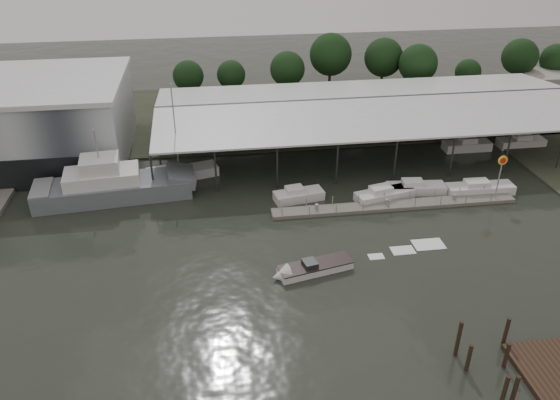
{
  "coord_description": "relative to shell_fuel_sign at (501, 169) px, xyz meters",
  "views": [
    {
      "loc": [
        -5.38,
        -41.19,
        30.55
      ],
      "look_at": [
        1.75,
        8.94,
        2.5
      ],
      "focal_mm": 35.0,
      "sensor_mm": 36.0,
      "label": 1
    }
  ],
  "objects": [
    {
      "name": "moored_cruiser_2",
      "position": [
        -8.5,
        3.0,
        -3.31
      ],
      "size": [
        7.0,
        2.84,
        1.7
      ],
      "rotation": [
        0.0,
        0.0,
        -0.1
      ],
      "color": "silver",
      "rests_on": "ground"
    },
    {
      "name": "ground",
      "position": [
        -27.0,
        -9.99,
        -3.93
      ],
      "size": [
        200.0,
        200.0,
        0.0
      ],
      "primitive_type": "plane",
      "color": "black",
      "rests_on": "ground"
    },
    {
      "name": "mooring_pilings",
      "position": [
        -13.09,
        -24.64,
        -2.91
      ],
      "size": [
        4.53,
        5.85,
        3.85
      ],
      "color": "#2F2117",
      "rests_on": "ground"
    },
    {
      "name": "horizon_tree_line",
      "position": [
        -1.81,
        38.15,
        2.2
      ],
      "size": [
        70.29,
        11.9,
        10.79
      ],
      "color": "#321E16",
      "rests_on": "ground"
    },
    {
      "name": "land_strip_far",
      "position": [
        -27.0,
        32.01,
        -3.83
      ],
      "size": [
        140.0,
        30.0,
        0.3
      ],
      "color": "#34382A",
      "rests_on": "ground"
    },
    {
      "name": "grey_trawler",
      "position": [
        -43.47,
        6.77,
        -2.35
      ],
      "size": [
        18.56,
        6.8,
        8.84
      ],
      "rotation": [
        0.0,
        0.0,
        0.1
      ],
      "color": "slate",
      "rests_on": "ground"
    },
    {
      "name": "white_sailboat",
      "position": [
        -36.86,
        10.5,
        -3.29
      ],
      "size": [
        10.87,
        5.35,
        12.29
      ],
      "rotation": [
        0.0,
        0.0,
        0.27
      ],
      "color": "silver",
      "rests_on": "ground"
    },
    {
      "name": "moored_cruiser_0",
      "position": [
        -22.52,
        3.21,
        -3.31
      ],
      "size": [
        5.98,
        3.13,
        1.7
      ],
      "rotation": [
        0.0,
        0.0,
        0.17
      ],
      "color": "silver",
      "rests_on": "ground"
    },
    {
      "name": "storage_warehouse",
      "position": [
        -55.0,
        19.95,
        1.36
      ],
      "size": [
        24.5,
        20.5,
        10.5
      ],
      "color": "#A9B0B4",
      "rests_on": "ground"
    },
    {
      "name": "shell_fuel_sign",
      "position": [
        0.0,
        0.0,
        0.0
      ],
      "size": [
        1.1,
        0.18,
        5.55
      ],
      "color": "gray",
      "rests_on": "ground"
    },
    {
      "name": "moored_cruiser_3",
      "position": [
        -1.08,
        1.85,
        -3.31
      ],
      "size": [
        8.02,
        2.4,
        1.7
      ],
      "rotation": [
        0.0,
        0.0,
        -0.03
      ],
      "color": "silver",
      "rests_on": "ground"
    },
    {
      "name": "floating_dock",
      "position": [
        -12.0,
        0.01,
        -3.72
      ],
      "size": [
        28.0,
        2.0,
        1.4
      ],
      "color": "slate",
      "rests_on": "ground"
    },
    {
      "name": "speedboat_underway",
      "position": [
        -23.92,
        -10.77,
        -3.53
      ],
      "size": [
        18.51,
        5.93,
        2.0
      ],
      "rotation": [
        0.0,
        0.0,
        3.36
      ],
      "color": "silver",
      "rests_on": "ground"
    },
    {
      "name": "covered_boat_shed",
      "position": [
        -10.0,
        18.01,
        2.2
      ],
      "size": [
        58.24,
        24.0,
        6.96
      ],
      "color": "silver",
      "rests_on": "ground"
    },
    {
      "name": "moored_cruiser_1",
      "position": [
        -12.68,
        1.97,
        -3.31
      ],
      "size": [
        7.28,
        3.73,
        1.7
      ],
      "rotation": [
        0.0,
        0.0,
        0.23
      ],
      "color": "silver",
      "rests_on": "ground"
    }
  ]
}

